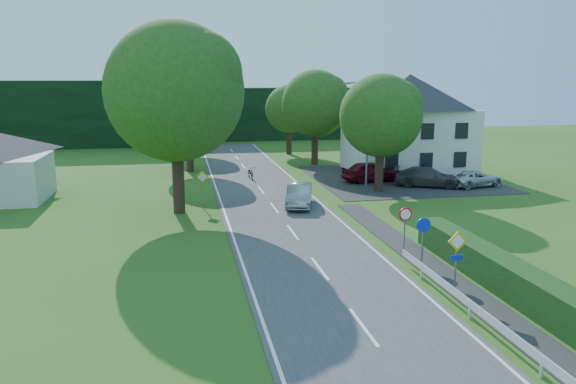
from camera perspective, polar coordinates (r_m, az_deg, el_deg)
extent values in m
cube|color=#3C3C3F|center=(32.30, -0.22, -3.21)|extent=(7.00, 80.00, 0.04)
cube|color=#252528|center=(18.53, 27.18, -16.05)|extent=(1.50, 44.00, 0.04)
cube|color=#252528|center=(47.90, 11.08, 1.39)|extent=(14.00, 16.00, 0.04)
cube|color=white|center=(31.88, -5.98, -3.43)|extent=(0.12, 80.00, 0.01)
cube|color=white|center=(33.03, 5.33, -2.89)|extent=(0.12, 80.00, 0.01)
cube|color=black|center=(78.09, -0.71, 7.98)|extent=(30.00, 5.00, 7.00)
cube|color=silver|center=(51.02, 12.04, 5.11)|extent=(10.00, 8.00, 5.60)
pyramid|color=#26252A|center=(50.74, 12.25, 9.94)|extent=(10.60, 8.40, 3.00)
cylinder|color=slate|center=(43.25, 8.07, 5.76)|extent=(0.16, 0.16, 8.00)
cylinder|color=slate|center=(42.80, 7.18, 10.95)|extent=(1.70, 0.10, 0.10)
cube|color=slate|center=(42.53, 6.01, 10.91)|extent=(0.50, 0.18, 0.12)
cylinder|color=slate|center=(22.38, 16.66, -7.25)|extent=(0.07, 0.07, 2.40)
cube|color=#E5BA0C|center=(22.06, 16.85, -4.81)|extent=(0.78, 0.04, 0.78)
cube|color=white|center=(22.06, 16.85, -4.81)|extent=(0.57, 0.05, 0.57)
cube|color=#0D2CC5|center=(22.24, 16.75, -6.42)|extent=(0.50, 0.04, 0.22)
cylinder|color=slate|center=(24.97, 13.49, -5.38)|extent=(0.07, 0.07, 2.20)
cylinder|color=#0D2CC5|center=(24.69, 13.62, -3.29)|extent=(0.64, 0.04, 0.64)
cylinder|color=slate|center=(26.73, 11.73, -4.19)|extent=(0.07, 0.07, 2.20)
cylinder|color=red|center=(26.46, 11.84, -2.22)|extent=(0.64, 0.04, 0.64)
cylinder|color=white|center=(26.44, 11.86, -2.23)|extent=(0.48, 0.04, 0.48)
cylinder|color=slate|center=(36.44, -8.66, 0.08)|extent=(0.07, 0.07, 2.20)
cube|color=#E5BA0C|center=(36.23, -8.71, 1.54)|extent=(0.78, 0.04, 0.78)
cube|color=white|center=(36.23, -8.71, 1.54)|extent=(0.57, 0.05, 0.57)
imported|color=#9D9CA1|center=(36.44, 1.14, -0.33)|extent=(2.61, 4.65, 1.45)
imported|color=black|center=(46.68, -3.80, 1.99)|extent=(0.81, 2.01, 1.03)
imported|color=maroon|center=(45.80, 8.51, 2.10)|extent=(5.05, 2.56, 1.65)
imported|color=silver|center=(47.80, 9.78, 2.39)|extent=(4.97, 2.76, 1.55)
imported|color=#424247|center=(44.48, 14.03, 1.50)|extent=(5.52, 4.08, 1.49)
imported|color=silver|center=(45.54, 18.51, 1.31)|extent=(4.75, 2.96, 1.22)
imported|color=red|center=(48.02, 11.98, 2.64)|extent=(2.36, 2.40, 2.05)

